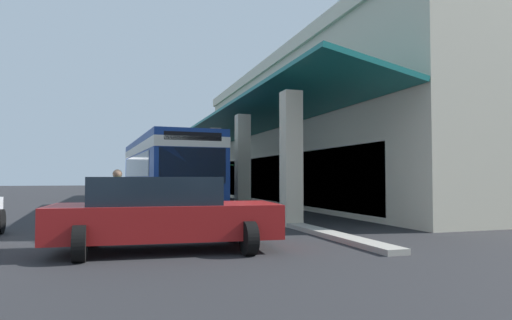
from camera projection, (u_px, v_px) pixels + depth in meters
ground at (253, 202)px, 26.39m from camera, size 120.00×120.00×0.00m
curb_strip at (215, 204)px, 23.58m from camera, size 32.08×0.50×0.12m
plaza_building at (373, 135)px, 26.65m from camera, size 27.03×16.87×7.99m
transit_bus at (165, 168)px, 19.91m from camera, size 11.33×3.22×3.34m
parked_sedan_red at (164, 213)px, 8.91m from camera, size 2.67×4.53×1.47m
pedestrian at (117, 200)px, 10.62m from camera, size 0.50×0.58×1.65m
potted_palm at (221, 191)px, 27.65m from camera, size 1.77×1.93×2.30m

